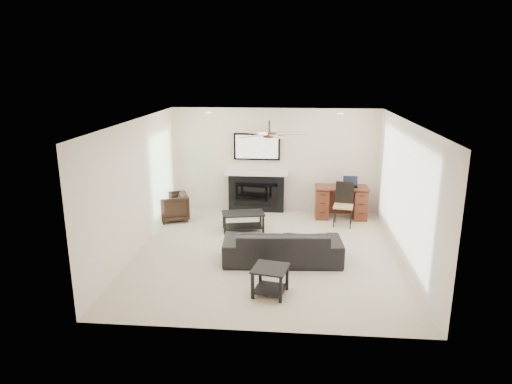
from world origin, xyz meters
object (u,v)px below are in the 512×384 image
(coffee_table, at_px, (243,221))
(fireplace_unit, at_px, (256,173))
(sofa, at_px, (282,246))
(desk, at_px, (341,202))
(armchair, at_px, (173,207))

(coffee_table, distance_m, fireplace_unit, 1.62)
(sofa, bearing_deg, desk, -119.78)
(armchair, relative_size, coffee_table, 0.77)
(fireplace_unit, distance_m, desk, 2.13)
(desk, bearing_deg, fireplace_unit, 169.27)
(sofa, height_order, fireplace_unit, fireplace_unit)
(armchair, xyz_separation_m, fireplace_unit, (1.87, 0.88, 0.64))
(sofa, distance_m, armchair, 3.37)
(armchair, bearing_deg, coffee_table, 50.08)
(fireplace_unit, bearing_deg, coffee_table, -96.78)
(armchair, relative_size, desk, 0.57)
(fireplace_unit, relative_size, desk, 1.57)
(armchair, bearing_deg, desk, 75.24)
(armchair, height_order, desk, desk)
(armchair, distance_m, coffee_table, 1.79)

